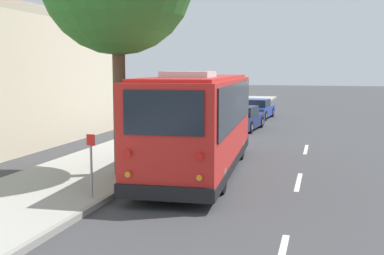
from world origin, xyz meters
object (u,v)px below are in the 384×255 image
Objects in this scene: shuttle_bus at (199,119)px; sign_post_far at (125,152)px; parked_sedan_navy at (242,119)px; sign_post_near at (91,165)px; parked_sedan_blue at (258,109)px.

sign_post_far is at bearing 136.65° from shuttle_bus.
sign_post_near reaches higher than parked_sedan_navy.
sign_post_far is at bearing 179.41° from parked_sedan_navy.
parked_sedan_blue is 19.66m from sign_post_far.
parked_sedan_navy is at bearing -4.68° from sign_post_near.
parked_sedan_blue is (6.37, -0.00, -0.01)m from parked_sedan_navy.
parked_sedan_navy reaches higher than parked_sedan_blue.
parked_sedan_blue is at bearing 4.81° from parked_sedan_navy.
sign_post_far is at bearing 0.00° from sign_post_near.
parked_sedan_navy is 15.44m from sign_post_near.
shuttle_bus reaches higher than sign_post_near.
sign_post_far reaches higher than parked_sedan_blue.
sign_post_near is at bearing 180.00° from sign_post_far.
shuttle_bus is at bearing -22.10° from sign_post_near.
sign_post_near is at bearing -178.97° from parked_sedan_blue.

